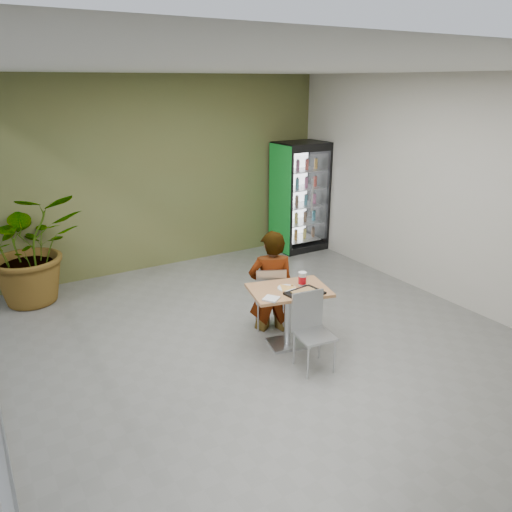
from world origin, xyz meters
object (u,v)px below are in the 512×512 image
object	(u,v)px
chair_far	(270,294)
seated_woman	(271,291)
dining_table	(289,305)
beverage_fridge	(300,197)
chair_near	(311,324)
potted_plant	(30,248)
cafeteria_tray	(305,293)
soda_cup	(302,279)

from	to	relation	value
chair_far	seated_woman	size ratio (longest dim) A/B	0.53
dining_table	beverage_fridge	bearing A→B (deg)	52.65
chair_near	potted_plant	bearing A→B (deg)	132.17
chair_far	beverage_fridge	world-z (taller)	beverage_fridge
cafeteria_tray	chair_far	bearing A→B (deg)	92.57
chair_far	beverage_fridge	distance (m)	3.48
dining_table	seated_woman	world-z (taller)	seated_woman
cafeteria_tray	soda_cup	bearing A→B (deg)	61.23
chair_near	cafeteria_tray	bearing A→B (deg)	76.46
seated_woman	soda_cup	bearing A→B (deg)	127.76
chair_near	seated_woman	bearing A→B (deg)	91.17
chair_far	cafeteria_tray	distance (m)	0.74
dining_table	chair_far	bearing A→B (deg)	85.87
chair_far	cafeteria_tray	world-z (taller)	chair_far
seated_woman	cafeteria_tray	distance (m)	0.77
chair_far	potted_plant	size ratio (longest dim) A/B	0.52
soda_cup	potted_plant	size ratio (longest dim) A/B	0.11
chair_near	beverage_fridge	size ratio (longest dim) A/B	0.43
chair_near	soda_cup	bearing A→B (deg)	72.96
dining_table	chair_far	size ratio (longest dim) A/B	1.22
chair_far	soda_cup	size ratio (longest dim) A/B	4.90
dining_table	chair_far	xyz separation A→B (m)	(0.03, 0.47, -0.03)
chair_far	potted_plant	world-z (taller)	potted_plant
potted_plant	chair_far	bearing A→B (deg)	-45.53
chair_near	beverage_fridge	xyz separation A→B (m)	(2.36, 3.54, 0.50)
chair_near	chair_far	bearing A→B (deg)	93.19
cafeteria_tray	potted_plant	xyz separation A→B (m)	(-2.51, 3.22, 0.06)
soda_cup	chair_near	bearing A→B (deg)	-114.68
dining_table	cafeteria_tray	world-z (taller)	cafeteria_tray
dining_table	cafeteria_tray	xyz separation A→B (m)	(0.06, -0.23, 0.23)
dining_table	cafeteria_tray	distance (m)	0.33
cafeteria_tray	beverage_fridge	size ratio (longest dim) A/B	0.20
potted_plant	cafeteria_tray	bearing A→B (deg)	-52.05
soda_cup	chair_far	bearing A→B (deg)	107.88
chair_far	dining_table	bearing A→B (deg)	110.84
chair_near	seated_woman	xyz separation A→B (m)	(0.11, 1.00, 0.00)
cafeteria_tray	potted_plant	size ratio (longest dim) A/B	0.25
seated_woman	beverage_fridge	size ratio (longest dim) A/B	0.80
seated_woman	potted_plant	size ratio (longest dim) A/B	0.99
beverage_fridge	chair_far	bearing A→B (deg)	-132.09
seated_woman	soda_cup	world-z (taller)	seated_woman
seated_woman	cafeteria_tray	world-z (taller)	seated_woman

